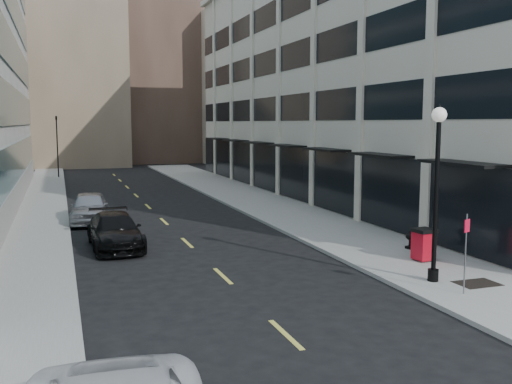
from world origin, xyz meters
TOP-DOWN VIEW (x-y plane):
  - ground at (0.00, 0.00)m, footprint 160.00×160.00m
  - sidewalk_right at (7.50, 20.00)m, footprint 5.00×80.00m
  - sidewalk_left at (-6.50, 20.00)m, footprint 3.00×80.00m
  - building_right at (16.94, 26.99)m, footprint 15.30×46.50m
  - skyline_tan_near at (-4.00, 68.00)m, footprint 14.00×18.00m
  - skyline_brown at (8.00, 72.00)m, footprint 12.00×16.00m
  - skyline_stone at (18.00, 66.00)m, footprint 10.00×14.00m
  - grate_far at (7.60, 3.80)m, footprint 1.40×1.00m
  - road_centerline at (0.00, 17.00)m, footprint 0.15×68.20m
  - traffic_signal at (-5.50, 48.00)m, footprint 0.66×0.66m
  - car_black_pickup at (-3.20, 14.00)m, footprint 2.28×5.26m
  - car_silver_sedan at (-3.91, 21.00)m, footprint 2.42×5.11m
  - trash_bin at (7.81, 7.10)m, footprint 0.85×0.91m
  - lamppost at (6.40, 4.55)m, footprint 0.50×0.50m
  - sign_post at (6.40, 2.99)m, footprint 0.28×0.14m
  - urn_planter at (8.60, 9.02)m, footprint 0.52×0.52m

SIDE VIEW (x-z plane):
  - ground at x=0.00m, z-range 0.00..0.00m
  - road_centerline at x=0.00m, z-range 0.00..0.01m
  - sidewalk_right at x=7.50m, z-range 0.00..0.15m
  - sidewalk_left at x=-6.50m, z-range 0.00..0.15m
  - grate_far at x=7.60m, z-range 0.15..0.16m
  - urn_planter at x=8.60m, z-range 0.23..0.95m
  - car_black_pickup at x=-3.20m, z-range 0.00..1.51m
  - trash_bin at x=7.81m, z-range 0.20..1.45m
  - car_silver_sedan at x=-3.91m, z-range 0.00..1.69m
  - sign_post at x=6.40m, z-range 0.50..3.04m
  - lamppost at x=6.40m, z-range 0.67..6.62m
  - traffic_signal at x=-5.50m, z-range 2.23..9.21m
  - building_right at x=16.94m, z-range -0.13..18.12m
  - skyline_stone at x=18.00m, z-range 0.00..20.00m
  - skyline_tan_near at x=-4.00m, z-range 0.00..28.00m
  - skyline_brown at x=8.00m, z-range 0.00..34.00m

